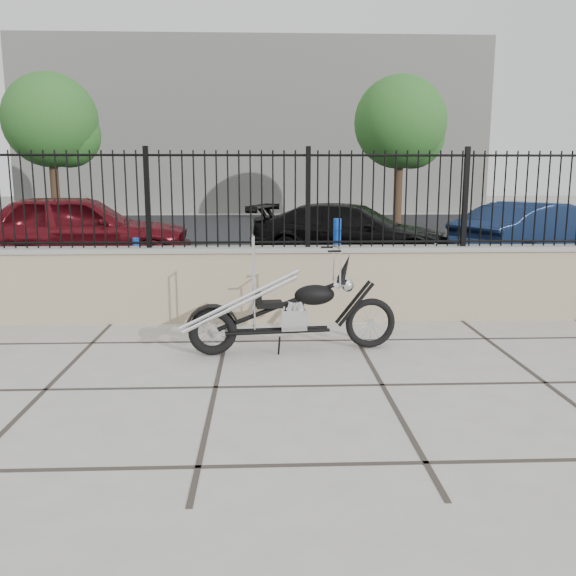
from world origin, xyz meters
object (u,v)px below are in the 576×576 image
(chopper_motorcycle, at_px, (289,293))
(car_black, at_px, (352,234))
(car_red, at_px, (79,230))
(car_blue, at_px, (541,234))

(chopper_motorcycle, xyz_separation_m, car_black, (1.61, 6.47, -0.01))
(car_red, bearing_deg, car_black, -94.11)
(chopper_motorcycle, bearing_deg, car_red, 116.67)
(car_blue, bearing_deg, car_red, 62.32)
(car_black, bearing_deg, car_blue, -79.30)
(car_red, bearing_deg, car_blue, -99.42)
(chopper_motorcycle, distance_m, car_black, 6.67)
(car_red, distance_m, car_black, 5.59)
(chopper_motorcycle, distance_m, car_blue, 7.97)
(chopper_motorcycle, height_order, car_red, car_red)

